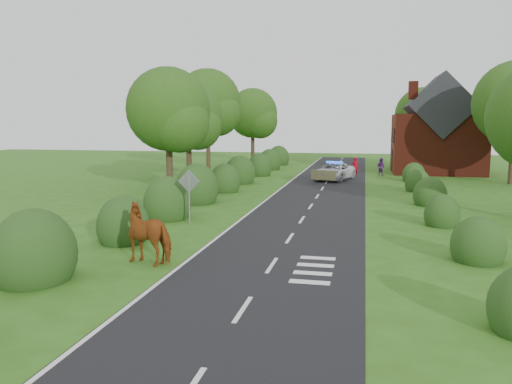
% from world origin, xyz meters
% --- Properties ---
extents(ground, '(120.00, 120.00, 0.00)m').
position_xyz_m(ground, '(0.00, 0.00, 0.00)').
color(ground, '#315C15').
extents(road, '(6.00, 70.00, 0.02)m').
position_xyz_m(road, '(0.00, 15.00, 0.01)').
color(road, black).
rests_on(road, ground).
extents(road_markings, '(4.96, 70.00, 0.01)m').
position_xyz_m(road_markings, '(-1.60, 12.93, 0.03)').
color(road_markings, white).
rests_on(road_markings, road).
extents(hedgerow_left, '(2.75, 50.41, 3.00)m').
position_xyz_m(hedgerow_left, '(-6.51, 11.69, 0.75)').
color(hedgerow_left, '#274815').
rests_on(hedgerow_left, ground).
extents(hedgerow_right, '(2.10, 45.78, 2.10)m').
position_xyz_m(hedgerow_right, '(6.60, 11.21, 0.55)').
color(hedgerow_right, '#274815').
rests_on(hedgerow_right, ground).
extents(tree_left_a, '(5.74, 5.60, 8.38)m').
position_xyz_m(tree_left_a, '(-9.75, 11.86, 5.34)').
color(tree_left_a, '#332316').
rests_on(tree_left_a, ground).
extents(tree_left_b, '(5.74, 5.60, 8.07)m').
position_xyz_m(tree_left_b, '(-11.25, 19.86, 5.04)').
color(tree_left_b, '#332316').
rests_on(tree_left_b, ground).
extents(tree_left_c, '(6.97, 6.80, 10.22)m').
position_xyz_m(tree_left_c, '(-12.70, 29.83, 6.53)').
color(tree_left_c, '#332316').
rests_on(tree_left_c, ground).
extents(tree_left_d, '(6.15, 6.00, 8.89)m').
position_xyz_m(tree_left_d, '(-10.23, 39.85, 5.64)').
color(tree_left_d, '#332316').
rests_on(tree_left_d, ground).
extents(tree_right_c, '(6.15, 6.00, 8.58)m').
position_xyz_m(tree_right_c, '(9.27, 37.85, 5.34)').
color(tree_right_c, '#332316').
rests_on(tree_right_c, ground).
extents(road_sign, '(1.06, 0.08, 2.53)m').
position_xyz_m(road_sign, '(-5.00, 2.00, 1.65)').
color(road_sign, gray).
rests_on(road_sign, ground).
extents(house, '(8.00, 7.40, 9.17)m').
position_xyz_m(house, '(9.49, 30.00, 3.79)').
color(house, maroon).
rests_on(house, ground).
extents(cow, '(2.57, 1.75, 1.66)m').
position_xyz_m(cow, '(-4.07, -4.34, 0.83)').
color(cow, maroon).
rests_on(cow, ground).
extents(police_van, '(3.60, 5.48, 1.54)m').
position_xyz_m(police_van, '(0.47, 21.94, 0.70)').
color(police_van, white).
rests_on(police_van, ground).
extents(pedestrian_red, '(0.59, 0.39, 1.61)m').
position_xyz_m(pedestrian_red, '(2.09, 26.26, 0.80)').
color(pedestrian_red, '#B20618').
rests_on(pedestrian_red, ground).
extents(pedestrian_purple, '(0.96, 0.93, 1.56)m').
position_xyz_m(pedestrian_purple, '(4.36, 26.45, 0.78)').
color(pedestrian_purple, '#4B1563').
rests_on(pedestrian_purple, ground).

